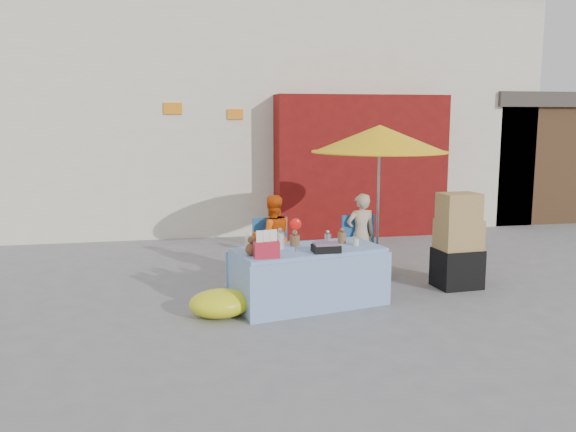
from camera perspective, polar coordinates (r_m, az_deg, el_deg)
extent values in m
plane|color=slate|center=(7.09, 0.39, -8.79)|extent=(80.00, 80.00, 0.00)
cube|color=silver|center=(13.67, -5.79, 9.41)|extent=(12.00, 5.00, 4.50)
cube|color=maroon|center=(11.42, 6.85, 4.66)|extent=(3.20, 0.60, 2.60)
cube|color=#4C331E|center=(14.90, 20.53, 4.81)|extent=(2.60, 3.00, 2.40)
cube|color=#3F3833|center=(14.87, 20.82, 10.00)|extent=(2.80, 3.20, 0.30)
cube|color=orange|center=(11.08, -10.71, 9.87)|extent=(0.32, 0.04, 0.20)
cube|color=orange|center=(11.15, -4.96, 9.47)|extent=(0.28, 0.04, 0.18)
cube|color=#86A9D7|center=(7.21, 1.89, -5.66)|extent=(1.85, 1.13, 0.68)
cube|color=#86A9D7|center=(6.88, 3.36, -6.61)|extent=(1.73, 0.41, 0.64)
cube|color=#86A9D7|center=(7.57, 0.56, -5.12)|extent=(1.73, 0.41, 0.64)
cylinder|color=silver|center=(6.98, -3.62, -2.62)|extent=(0.12, 0.12, 0.16)
cylinder|color=brown|center=(7.13, -2.51, -2.44)|extent=(0.13, 0.13, 0.15)
cylinder|color=silver|center=(7.06, -0.73, -2.31)|extent=(0.11, 0.11, 0.20)
cylinder|color=brown|center=(7.24, 0.63, -2.31)|extent=(0.14, 0.14, 0.13)
cylinder|color=#B2B2B7|center=(7.46, 3.75, -2.06)|extent=(0.10, 0.10, 0.11)
cylinder|color=brown|center=(7.43, 5.07, -2.02)|extent=(0.12, 0.12, 0.14)
cylinder|color=silver|center=(7.21, 4.02, -2.57)|extent=(0.09, 0.09, 0.08)
cylinder|color=silver|center=(7.32, 6.38, -2.42)|extent=(0.09, 0.09, 0.08)
sphere|color=brown|center=(6.75, -3.45, -3.14)|extent=(0.14, 0.14, 0.14)
ellipsoid|color=red|center=(6.86, 0.72, -0.77)|extent=(0.14, 0.08, 0.14)
cube|color=#B81B30|center=(6.62, -2.01, -3.18)|extent=(0.29, 0.18, 0.18)
cube|color=black|center=(6.93, 3.57, -3.05)|extent=(0.35, 0.28, 0.08)
cube|color=#205393|center=(8.16, -1.28, -4.73)|extent=(0.52, 0.50, 0.45)
cube|color=#205393|center=(8.28, -1.69, -1.52)|extent=(0.48, 0.08, 0.40)
cube|color=#205393|center=(8.47, 7.09, -4.28)|extent=(0.52, 0.50, 0.45)
cube|color=#205393|center=(8.58, 6.56, -1.20)|extent=(0.48, 0.08, 0.40)
imported|color=#F0550C|center=(8.23, -1.48, -2.06)|extent=(0.60, 0.49, 1.17)
imported|color=tan|center=(8.54, 6.82, -1.74)|extent=(0.44, 0.31, 1.16)
cylinder|color=gray|center=(8.71, 8.43, 1.24)|extent=(0.04, 0.04, 2.00)
cone|color=#FDB90C|center=(8.63, 8.57, 7.17)|extent=(1.90, 1.90, 0.38)
cylinder|color=#FDB90C|center=(8.64, 8.54, 5.98)|extent=(1.90, 1.90, 0.02)
cube|color=black|center=(8.25, 15.54, -4.72)|extent=(0.59, 0.49, 0.51)
cube|color=#AE874E|center=(8.16, 15.67, -1.67)|extent=(0.55, 0.44, 0.39)
cube|color=#AE874E|center=(8.07, 15.72, 0.85)|extent=(0.51, 0.40, 0.35)
ellipsoid|color=yellow|center=(6.86, -6.37, -8.12)|extent=(0.85, 0.78, 0.31)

